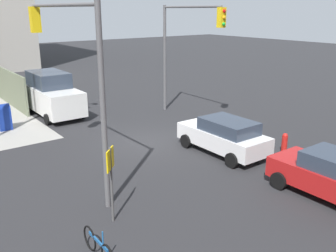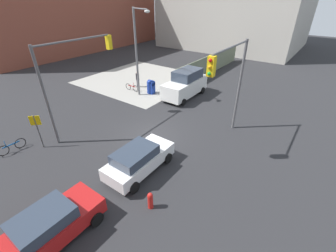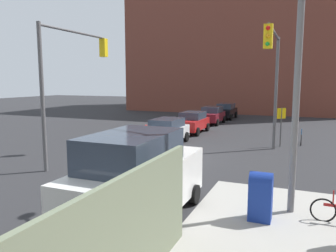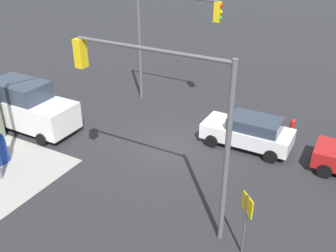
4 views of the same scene
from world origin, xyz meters
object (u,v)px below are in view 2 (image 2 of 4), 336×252
at_px(traffic_signal_nw_corner, 73,69).
at_px(street_lamp_corner, 138,48).
at_px(coupe_red, 52,224).
at_px(hatchback_white, 139,159).
at_px(traffic_signal_se_corner, 231,76).
at_px(fire_hydrant, 150,200).
at_px(bicycle_leaning_on_fence, 132,88).
at_px(pedestrian_crossing, 138,79).
at_px(bicycle_at_crosswalk, 12,147).
at_px(van_white_delivery, 185,84).
at_px(mailbox_blue, 151,86).

height_order(traffic_signal_nw_corner, street_lamp_corner, street_lamp_corner).
xyz_separation_m(street_lamp_corner, coupe_red, (-13.60, -7.41, -3.86)).
height_order(traffic_signal_nw_corner, hatchback_white, traffic_signal_nw_corner).
relative_size(traffic_signal_se_corner, fire_hydrant, 6.91).
height_order(coupe_red, bicycle_leaning_on_fence, coupe_red).
relative_size(pedestrian_crossing, bicycle_at_crosswalk, 0.99).
bearing_deg(van_white_delivery, traffic_signal_nw_corner, 164.72).
bearing_deg(pedestrian_crossing, fire_hydrant, -7.60).
distance_m(traffic_signal_se_corner, bicycle_at_crosswalk, 14.68).
height_order(coupe_red, hatchback_white, same).
height_order(traffic_signal_se_corner, mailbox_blue, traffic_signal_se_corner).
distance_m(mailbox_blue, van_white_delivery, 3.55).
distance_m(fire_hydrant, van_white_delivery, 14.01).
distance_m(van_white_delivery, pedestrian_crossing, 5.67).
bearing_deg(hatchback_white, street_lamp_corner, 41.49).
xyz_separation_m(coupe_red, bicycle_at_crosswalk, (1.73, 7.96, -0.50)).
xyz_separation_m(street_lamp_corner, fire_hydrant, (-10.07, -9.65, -4.22)).
xyz_separation_m(street_lamp_corner, mailbox_blue, (1.13, -0.45, -3.94)).
xyz_separation_m(street_lamp_corner, pedestrian_crossing, (1.73, 1.95, -3.80)).
bearing_deg(traffic_signal_nw_corner, mailbox_blue, 3.39).
relative_size(coupe_red, bicycle_leaning_on_fence, 2.26).
bearing_deg(hatchback_white, mailbox_blue, 36.22).
relative_size(mailbox_blue, fire_hydrant, 1.52).
xyz_separation_m(pedestrian_crossing, bicycle_leaning_on_fence, (-1.20, -0.20, -0.56)).
height_order(mailbox_blue, hatchback_white, hatchback_white).
distance_m(traffic_signal_nw_corner, fire_hydrant, 10.03).
xyz_separation_m(van_white_delivery, bicycle_at_crosswalk, (-14.44, 4.20, -0.93)).
bearing_deg(street_lamp_corner, fire_hydrant, -136.21).
bearing_deg(fire_hydrant, traffic_signal_se_corner, -2.28).
bearing_deg(traffic_signal_nw_corner, traffic_signal_se_corner, -62.09).
height_order(fire_hydrant, pedestrian_crossing, pedestrian_crossing).
bearing_deg(bicycle_leaning_on_fence, bicycle_at_crosswalk, -174.49).
xyz_separation_m(mailbox_blue, coupe_red, (-14.73, -6.96, 0.08)).
distance_m(fire_hydrant, bicycle_at_crosswalk, 10.36).
xyz_separation_m(traffic_signal_nw_corner, pedestrian_crossing, (9.05, 2.90, -3.75)).
xyz_separation_m(coupe_red, van_white_delivery, (16.17, 3.76, 0.44)).
height_order(traffic_signal_nw_corner, van_white_delivery, traffic_signal_nw_corner).
distance_m(street_lamp_corner, coupe_red, 15.96).
relative_size(traffic_signal_se_corner, bicycle_leaning_on_fence, 3.71).
height_order(pedestrian_crossing, bicycle_at_crosswalk, pedestrian_crossing).
height_order(traffic_signal_se_corner, hatchback_white, traffic_signal_se_corner).
bearing_deg(street_lamp_corner, hatchback_white, -138.51).
bearing_deg(traffic_signal_nw_corner, bicycle_leaning_on_fence, 18.97).
bearing_deg(traffic_signal_se_corner, street_lamp_corner, 75.63).
distance_m(mailbox_blue, bicycle_leaning_on_fence, 2.32).
bearing_deg(mailbox_blue, coupe_red, -154.72).
distance_m(traffic_signal_se_corner, van_white_delivery, 8.77).
height_order(traffic_signal_nw_corner, fire_hydrant, traffic_signal_nw_corner).
xyz_separation_m(pedestrian_crossing, bicycle_at_crosswalk, (-13.60, -1.40, -0.56)).
relative_size(traffic_signal_nw_corner, hatchback_white, 1.50).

